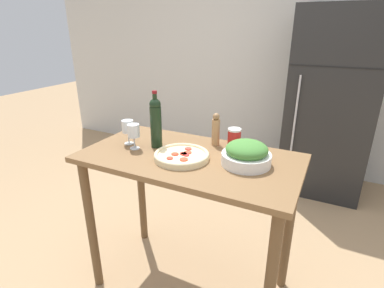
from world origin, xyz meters
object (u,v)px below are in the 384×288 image
object	(u,v)px
wine_glass_near	(134,132)
salt_canister	(234,137)
wine_glass_far	(127,127)
pepper_mill	(216,130)
refrigerator	(330,105)
salad_bowl	(246,154)
homemade_pizza	(182,156)
wine_bottle	(156,122)

from	to	relation	value
wine_glass_near	salt_canister	size ratio (longest dim) A/B	1.36
wine_glass_far	pepper_mill	distance (m)	0.54
refrigerator	wine_glass_far	bearing A→B (deg)	-120.32
pepper_mill	salad_bowl	distance (m)	0.32
wine_glass_near	homemade_pizza	bearing A→B (deg)	-1.41
refrigerator	wine_glass_far	size ratio (longest dim) A/B	12.04
wine_bottle	pepper_mill	world-z (taller)	wine_bottle
pepper_mill	salt_canister	bearing A→B (deg)	15.96
refrigerator	wine_glass_near	world-z (taller)	refrigerator
pepper_mill	salad_bowl	world-z (taller)	pepper_mill
refrigerator	wine_bottle	xyz separation A→B (m)	(-0.89, -1.80, 0.20)
pepper_mill	salt_canister	xyz separation A→B (m)	(0.11, 0.03, -0.04)
wine_glass_near	homemade_pizza	xyz separation A→B (m)	(0.33, -0.01, -0.09)
salad_bowl	homemade_pizza	distance (m)	0.36
salad_bowl	homemade_pizza	size ratio (longest dim) A/B	0.86
refrigerator	wine_glass_near	bearing A→B (deg)	-117.83
refrigerator	wine_bottle	size ratio (longest dim) A/B	5.33
refrigerator	homemade_pizza	distance (m)	2.01
refrigerator	salad_bowl	distance (m)	1.84
wine_bottle	wine_glass_near	xyz separation A→B (m)	(-0.10, -0.09, -0.05)
wine_glass_near	salt_canister	distance (m)	0.61
refrigerator	pepper_mill	bearing A→B (deg)	-109.86
wine_glass_near	salt_canister	bearing A→B (deg)	30.26
wine_glass_near	wine_glass_far	size ratio (longest dim) A/B	1.00
wine_glass_far	salad_bowl	size ratio (longest dim) A/B	0.58
wine_glass_far	wine_glass_near	bearing A→B (deg)	-29.66
wine_glass_far	wine_bottle	bearing A→B (deg)	12.83
wine_bottle	salt_canister	size ratio (longest dim) A/B	3.07
refrigerator	pepper_mill	xyz separation A→B (m)	(-0.58, -1.61, 0.14)
wine_glass_near	salad_bowl	world-z (taller)	wine_glass_near
wine_glass_near	pepper_mill	size ratio (longest dim) A/B	0.75
homemade_pizza	refrigerator	bearing A→B (deg)	70.52
salad_bowl	wine_bottle	bearing A→B (deg)	179.29
salad_bowl	wine_glass_near	bearing A→B (deg)	-173.15
homemade_pizza	pepper_mill	bearing A→B (deg)	72.71
pepper_mill	salad_bowl	bearing A→B (deg)	-37.28
refrigerator	wine_bottle	bearing A→B (deg)	-116.42
wine_bottle	salad_bowl	size ratio (longest dim) A/B	1.31
wine_glass_far	pepper_mill	bearing A→B (deg)	24.79
pepper_mill	salt_canister	world-z (taller)	pepper_mill
wine_bottle	wine_glass_far	size ratio (longest dim) A/B	2.26
salad_bowl	homemade_pizza	bearing A→B (deg)	-165.53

